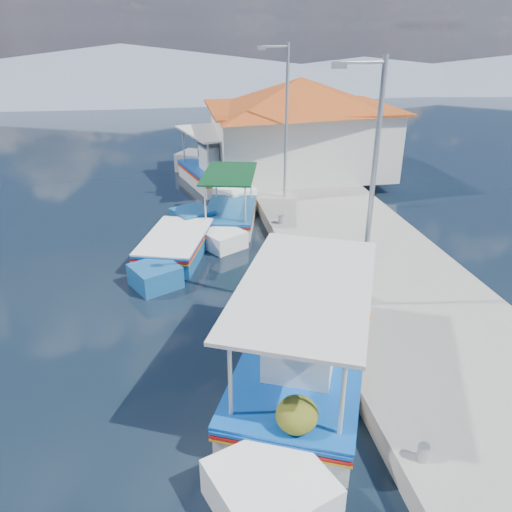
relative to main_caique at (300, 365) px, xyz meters
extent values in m
plane|color=black|center=(-2.41, 0.25, -0.54)|extent=(160.00, 160.00, 0.00)
cube|color=gray|center=(3.49, 6.25, -0.29)|extent=(5.00, 44.00, 0.50)
cylinder|color=#A5A8AD|center=(1.39, -2.75, 0.11)|extent=(0.20, 0.20, 0.30)
cylinder|color=#A5A8AD|center=(1.39, 2.25, 0.11)|extent=(0.20, 0.20, 0.30)
cylinder|color=#A5A8AD|center=(1.39, 8.25, 0.11)|extent=(0.20, 0.20, 0.30)
cylinder|color=#A5A8AD|center=(1.39, 14.25, 0.11)|extent=(0.20, 0.20, 0.30)
cube|color=white|center=(0.03, -0.08, -0.30)|extent=(4.07, 5.25, 1.03)
cube|color=white|center=(-1.22, 2.76, -0.17)|extent=(2.21, 2.21, 1.13)
cube|color=white|center=(1.25, -2.83, -0.30)|extent=(2.15, 2.15, 0.97)
cube|color=#0C49A6|center=(0.03, -0.08, 0.17)|extent=(4.19, 5.41, 0.06)
cube|color=red|center=(0.03, -0.08, 0.09)|extent=(4.19, 5.41, 0.05)
cube|color=#C68C16|center=(0.03, -0.08, 0.01)|extent=(4.19, 5.41, 0.04)
cube|color=#0C49A6|center=(0.03, -0.08, 0.25)|extent=(4.20, 5.38, 0.05)
cube|color=brown|center=(0.03, -0.08, 0.22)|extent=(3.86, 5.09, 0.05)
cube|color=white|center=(0.16, -0.38, 0.81)|extent=(1.76, 1.81, 1.19)
cube|color=silver|center=(0.16, -0.38, 1.43)|extent=(1.92, 1.96, 0.06)
cylinder|color=beige|center=(-1.63, 1.34, 1.08)|extent=(0.08, 0.08, 1.73)
cylinder|color=beige|center=(0.11, 2.11, 1.08)|extent=(0.08, 0.08, 1.73)
cylinder|color=beige|center=(-0.04, -2.27, 1.08)|extent=(0.08, 0.08, 1.73)
cylinder|color=beige|center=(1.70, -1.50, 1.08)|extent=(0.08, 0.08, 1.73)
cube|color=silver|center=(0.03, -0.08, 1.95)|extent=(4.18, 5.30, 0.08)
ellipsoid|color=#424E14|center=(-0.97, 1.13, 0.53)|extent=(0.82, 0.90, 0.62)
ellipsoid|color=#424E14|center=(-0.50, 1.93, 0.48)|extent=(0.69, 0.76, 0.52)
ellipsoid|color=#424E14|center=(1.02, -1.77, 0.49)|extent=(0.73, 0.81, 0.55)
sphere|color=#FF5908|center=(0.76, 0.95, 1.03)|extent=(0.43, 0.43, 0.43)
cube|color=white|center=(-0.30, 9.69, -0.34)|extent=(2.50, 3.63, 0.85)
cube|color=white|center=(-0.81, 11.86, -0.24)|extent=(1.76, 1.76, 0.93)
cube|color=white|center=(0.20, 7.60, -0.34)|extent=(1.71, 1.71, 0.80)
cube|color=#0C49A6|center=(-0.30, 9.69, 0.05)|extent=(2.57, 3.74, 0.05)
cube|color=red|center=(-0.30, 9.69, -0.02)|extent=(2.57, 3.74, 0.04)
cube|color=#C68C16|center=(-0.30, 9.69, -0.08)|extent=(2.57, 3.74, 0.04)
cube|color=#164F88|center=(-0.30, 9.69, 0.11)|extent=(2.58, 3.72, 0.04)
cube|color=brown|center=(-0.30, 9.69, 0.08)|extent=(2.34, 3.54, 0.04)
cylinder|color=beige|center=(-1.31, 10.88, 0.80)|extent=(0.06, 0.06, 1.42)
cylinder|color=beige|center=(0.07, 11.21, 0.80)|extent=(0.06, 0.06, 1.42)
cylinder|color=beige|center=(-0.67, 8.17, 0.80)|extent=(0.06, 0.06, 1.42)
cylinder|color=beige|center=(0.72, 8.50, 0.80)|extent=(0.06, 0.06, 1.42)
cube|color=#0A361B|center=(-0.30, 9.69, 1.51)|extent=(2.59, 3.65, 0.06)
cube|color=#164F88|center=(-2.44, 7.18, -0.32)|extent=(2.70, 3.75, 0.94)
cube|color=#164F88|center=(-3.11, 9.34, -0.20)|extent=(1.73, 1.73, 1.04)
cube|color=#164F88|center=(-1.79, 5.10, -0.32)|extent=(1.68, 1.68, 0.89)
cube|color=#0C49A6|center=(-2.44, 7.18, 0.11)|extent=(2.79, 3.86, 0.06)
cube|color=red|center=(-2.44, 7.18, 0.03)|extent=(2.79, 3.86, 0.05)
cube|color=#C68C16|center=(-2.44, 7.18, -0.03)|extent=(2.79, 3.86, 0.04)
cube|color=white|center=(-2.44, 7.18, 0.18)|extent=(2.79, 3.83, 0.05)
cube|color=brown|center=(-2.44, 7.18, 0.15)|extent=(2.55, 3.64, 0.05)
cube|color=white|center=(-0.39, 15.29, -0.30)|extent=(3.34, 4.84, 1.04)
cube|color=white|center=(0.36, 18.13, -0.17)|extent=(2.26, 2.26, 1.15)
cube|color=white|center=(-1.12, 12.55, -0.30)|extent=(2.19, 2.19, 0.98)
cube|color=#0C49A6|center=(-0.39, 15.29, 0.18)|extent=(3.44, 4.98, 0.07)
cube|color=red|center=(-0.39, 15.29, 0.09)|extent=(3.44, 4.98, 0.05)
cube|color=#C68C16|center=(-0.39, 15.29, 0.02)|extent=(3.44, 4.98, 0.04)
cube|color=#0C49A6|center=(-0.39, 15.29, 0.26)|extent=(3.45, 4.95, 0.05)
cube|color=brown|center=(-0.39, 15.29, 0.22)|extent=(3.14, 4.71, 0.05)
cube|color=white|center=(-0.48, 14.98, 0.83)|extent=(1.58, 1.69, 1.20)
cube|color=silver|center=(-0.48, 14.98, 1.45)|extent=(1.72, 1.83, 0.07)
cylinder|color=beige|center=(-0.81, 17.31, 1.10)|extent=(0.08, 0.08, 1.75)
cylinder|color=beige|center=(0.97, 16.84, 1.10)|extent=(0.08, 0.08, 1.75)
cylinder|color=beige|center=(-1.75, 13.74, 1.10)|extent=(0.08, 0.08, 1.75)
cylinder|color=beige|center=(0.02, 13.27, 1.10)|extent=(0.08, 0.08, 1.75)
cube|color=silver|center=(-0.39, 15.29, 1.97)|extent=(3.45, 4.87, 0.08)
cube|color=silver|center=(3.79, 15.25, 1.46)|extent=(8.00, 6.00, 3.00)
cube|color=#A44C16|center=(3.79, 15.25, 3.01)|extent=(8.64, 6.48, 0.10)
pyramid|color=#A44C16|center=(3.79, 15.25, 3.66)|extent=(10.49, 10.49, 1.40)
cube|color=brown|center=(-0.19, 14.25, 0.96)|extent=(0.06, 1.00, 2.00)
cube|color=#0C49A6|center=(-0.19, 16.75, 1.56)|extent=(0.06, 1.20, 0.90)
cylinder|color=#A5A8AD|center=(2.19, 2.25, 2.96)|extent=(0.12, 0.12, 6.00)
cylinder|color=#A5A8AD|center=(1.69, 2.25, 5.81)|extent=(1.00, 0.08, 0.08)
cube|color=#A5A8AD|center=(1.19, 2.25, 5.76)|extent=(0.30, 0.14, 0.14)
cylinder|color=#A5A8AD|center=(2.19, 11.25, 2.96)|extent=(0.12, 0.12, 6.00)
cylinder|color=#A5A8AD|center=(1.69, 11.25, 5.81)|extent=(1.00, 0.08, 0.08)
cube|color=#A5A8AD|center=(1.19, 11.25, 5.76)|extent=(0.30, 0.14, 0.14)
cone|color=slate|center=(-7.41, 56.25, 1.91)|extent=(96.00, 96.00, 5.50)
cone|color=slate|center=(22.59, 56.25, 1.06)|extent=(76.80, 76.80, 3.80)
camera|label=1|loc=(-2.34, -8.25, 6.49)|focal=34.82mm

